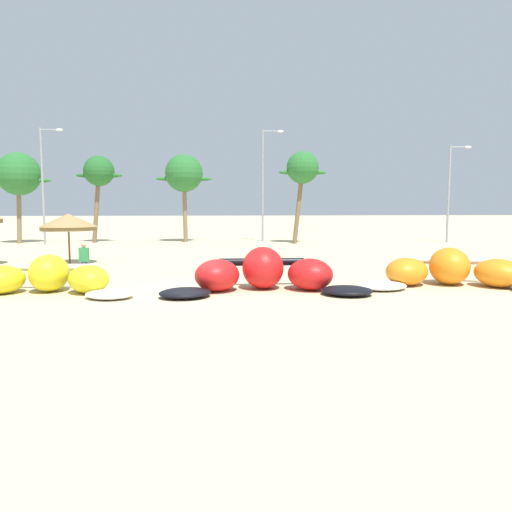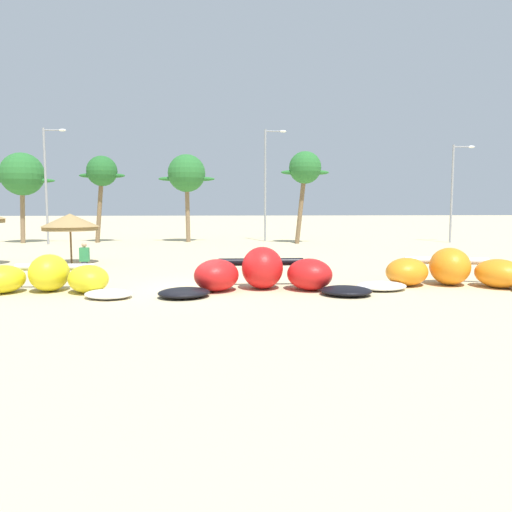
{
  "view_description": "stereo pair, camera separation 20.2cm",
  "coord_description": "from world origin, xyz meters",
  "px_view_note": "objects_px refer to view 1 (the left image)",
  "views": [
    {
      "loc": [
        1.03,
        -18.23,
        3.09
      ],
      "look_at": [
        2.52,
        2.0,
        1.0
      ],
      "focal_mm": 34.61,
      "sensor_mm": 36.0,
      "label": 1
    },
    {
      "loc": [
        1.23,
        -18.24,
        3.09
      ],
      "look_at": [
        2.52,
        2.0,
        1.0
      ],
      "focal_mm": 34.61,
      "sensor_mm": 36.0,
      "label": 2
    }
  ],
  "objects_px": {
    "palm_leftmost": "(19,175)",
    "lamppost_west_center": "(264,179)",
    "kite_left": "(45,279)",
    "person_near_kites": "(84,262)",
    "kite_left_of_center": "(264,274)",
    "palm_left_of_gap": "(184,174)",
    "palm_center_left": "(302,169)",
    "lamppost_east_center": "(451,188)",
    "palm_left": "(99,173)",
    "lamppost_west": "(44,180)",
    "beach_umbrella_middle": "(68,222)",
    "kite_center": "(452,272)"
  },
  "relations": [
    {
      "from": "beach_umbrella_middle",
      "to": "palm_leftmost",
      "type": "distance_m",
      "value": 17.4
    },
    {
      "from": "lamppost_west",
      "to": "lamppost_east_center",
      "type": "relative_size",
      "value": 1.13
    },
    {
      "from": "palm_left",
      "to": "lamppost_west",
      "type": "distance_m",
      "value": 4.23
    },
    {
      "from": "palm_left",
      "to": "beach_umbrella_middle",
      "type": "bearing_deg",
      "value": -82.68
    },
    {
      "from": "kite_left_of_center",
      "to": "person_near_kites",
      "type": "height_order",
      "value": "person_near_kites"
    },
    {
      "from": "palm_left",
      "to": "lamppost_west_center",
      "type": "relative_size",
      "value": 0.75
    },
    {
      "from": "lamppost_west",
      "to": "lamppost_west_center",
      "type": "distance_m",
      "value": 17.63
    },
    {
      "from": "kite_left",
      "to": "lamppost_east_center",
      "type": "bearing_deg",
      "value": 41.31
    },
    {
      "from": "palm_left",
      "to": "lamppost_west_center",
      "type": "distance_m",
      "value": 13.72
    },
    {
      "from": "kite_left",
      "to": "kite_center",
      "type": "height_order",
      "value": "kite_center"
    },
    {
      "from": "kite_left_of_center",
      "to": "lamppost_west_center",
      "type": "bearing_deg",
      "value": 84.77
    },
    {
      "from": "kite_center",
      "to": "palm_left",
      "type": "relative_size",
      "value": 1.06
    },
    {
      "from": "kite_left_of_center",
      "to": "palm_left_of_gap",
      "type": "height_order",
      "value": "palm_left_of_gap"
    },
    {
      "from": "lamppost_west_center",
      "to": "lamppost_east_center",
      "type": "distance_m",
      "value": 15.5
    },
    {
      "from": "kite_left",
      "to": "person_near_kites",
      "type": "distance_m",
      "value": 2.47
    },
    {
      "from": "palm_leftmost",
      "to": "lamppost_west",
      "type": "relative_size",
      "value": 0.81
    },
    {
      "from": "palm_left",
      "to": "lamppost_west_center",
      "type": "height_order",
      "value": "lamppost_west_center"
    },
    {
      "from": "kite_left_of_center",
      "to": "beach_umbrella_middle",
      "type": "bearing_deg",
      "value": 137.21
    },
    {
      "from": "palm_leftmost",
      "to": "lamppost_west_center",
      "type": "xyz_separation_m",
      "value": [
        19.96,
        0.91,
        -0.25
      ]
    },
    {
      "from": "beach_umbrella_middle",
      "to": "palm_left_of_gap",
      "type": "xyz_separation_m",
      "value": [
        4.96,
        15.41,
        3.45
      ]
    },
    {
      "from": "kite_left",
      "to": "kite_left_of_center",
      "type": "bearing_deg",
      "value": 0.13
    },
    {
      "from": "kite_left_of_center",
      "to": "palm_leftmost",
      "type": "bearing_deg",
      "value": 126.71
    },
    {
      "from": "palm_center_left",
      "to": "lamppost_east_center",
      "type": "height_order",
      "value": "lamppost_east_center"
    },
    {
      "from": "kite_left_of_center",
      "to": "lamppost_west_center",
      "type": "relative_size",
      "value": 0.82
    },
    {
      "from": "kite_left_of_center",
      "to": "palm_left_of_gap",
      "type": "distance_m",
      "value": 25.12
    },
    {
      "from": "palm_left_of_gap",
      "to": "lamppost_east_center",
      "type": "bearing_deg",
      "value": -5.18
    },
    {
      "from": "kite_left",
      "to": "kite_left_of_center",
      "type": "relative_size",
      "value": 0.9
    },
    {
      "from": "beach_umbrella_middle",
      "to": "lamppost_west",
      "type": "xyz_separation_m",
      "value": [
        -5.73,
        13.5,
        2.84
      ]
    },
    {
      "from": "palm_left_of_gap",
      "to": "lamppost_west_center",
      "type": "relative_size",
      "value": 0.77
    },
    {
      "from": "kite_center",
      "to": "palm_left_of_gap",
      "type": "distance_m",
      "value": 27.01
    },
    {
      "from": "person_near_kites",
      "to": "palm_center_left",
      "type": "xyz_separation_m",
      "value": [
        12.07,
        19.61,
        5.14
      ]
    },
    {
      "from": "kite_left_of_center",
      "to": "kite_center",
      "type": "height_order",
      "value": "kite_left_of_center"
    },
    {
      "from": "palm_leftmost",
      "to": "lamppost_west_center",
      "type": "distance_m",
      "value": 19.98
    },
    {
      "from": "beach_umbrella_middle",
      "to": "person_near_kites",
      "type": "height_order",
      "value": "beach_umbrella_middle"
    },
    {
      "from": "beach_umbrella_middle",
      "to": "palm_center_left",
      "type": "height_order",
      "value": "palm_center_left"
    },
    {
      "from": "palm_left",
      "to": "palm_center_left",
      "type": "xyz_separation_m",
      "value": [
        16.52,
        -2.14,
        0.21
      ]
    },
    {
      "from": "palm_left",
      "to": "lamppost_east_center",
      "type": "relative_size",
      "value": 0.89
    },
    {
      "from": "palm_left_of_gap",
      "to": "lamppost_west",
      "type": "relative_size",
      "value": 0.81
    },
    {
      "from": "beach_umbrella_middle",
      "to": "lamppost_west_center",
      "type": "bearing_deg",
      "value": 53.54
    },
    {
      "from": "kite_left_of_center",
      "to": "palm_center_left",
      "type": "distance_m",
      "value": 23.15
    },
    {
      "from": "palm_center_left",
      "to": "lamppost_west",
      "type": "distance_m",
      "value": 20.3
    },
    {
      "from": "person_near_kites",
      "to": "palm_center_left",
      "type": "height_order",
      "value": "palm_center_left"
    },
    {
      "from": "person_near_kites",
      "to": "lamppost_east_center",
      "type": "xyz_separation_m",
      "value": [
        24.54,
        19.86,
        3.72
      ]
    },
    {
      "from": "person_near_kites",
      "to": "palm_left",
      "type": "bearing_deg",
      "value": 101.56
    },
    {
      "from": "beach_umbrella_middle",
      "to": "lamppost_east_center",
      "type": "xyz_separation_m",
      "value": [
        27.02,
        13.41,
        2.32
      ]
    },
    {
      "from": "kite_left_of_center",
      "to": "palm_leftmost",
      "type": "height_order",
      "value": "palm_leftmost"
    },
    {
      "from": "kite_left",
      "to": "person_near_kites",
      "type": "xyz_separation_m",
      "value": [
        0.73,
        2.34,
        0.31
      ]
    },
    {
      "from": "palm_left",
      "to": "kite_center",
      "type": "bearing_deg",
      "value": -51.64
    },
    {
      "from": "kite_left",
      "to": "person_near_kites",
      "type": "height_order",
      "value": "person_near_kites"
    },
    {
      "from": "beach_umbrella_middle",
      "to": "person_near_kites",
      "type": "bearing_deg",
      "value": -68.93
    }
  ]
}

